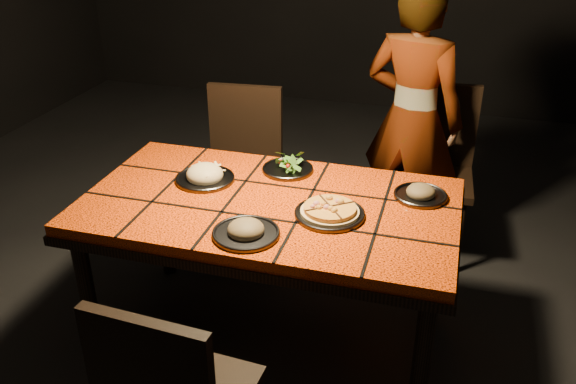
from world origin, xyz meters
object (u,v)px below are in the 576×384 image
(diner, at_px, (412,120))
(chair_far_left, at_px, (242,159))
(dining_table, at_px, (269,217))
(plate_pizza, at_px, (330,212))
(plate_pasta, at_px, (205,176))
(chair_far_right, at_px, (434,160))

(diner, bearing_deg, chair_far_left, 32.83)
(dining_table, relative_size, chair_far_left, 1.71)
(diner, bearing_deg, plate_pizza, 96.02)
(chair_far_left, xyz_separation_m, plate_pasta, (0.08, -0.70, 0.23))
(chair_far_right, bearing_deg, plate_pizza, -110.72)
(dining_table, xyz_separation_m, diner, (0.50, 1.07, 0.11))
(chair_far_right, bearing_deg, diner, 176.50)
(dining_table, relative_size, plate_pizza, 4.77)
(dining_table, height_order, plate_pasta, plate_pasta)
(dining_table, height_order, chair_far_right, chair_far_right)
(chair_far_right, height_order, diner, diner)
(diner, height_order, plate_pasta, diner)
(chair_far_right, xyz_separation_m, plate_pizza, (-0.36, -1.13, 0.21))
(diner, distance_m, plate_pasta, 1.28)
(chair_far_left, distance_m, plate_pasta, 0.74)
(chair_far_right, bearing_deg, chair_far_left, -169.19)
(chair_far_left, xyz_separation_m, chair_far_right, (1.07, 0.26, 0.01))
(plate_pizza, bearing_deg, dining_table, 168.71)
(dining_table, bearing_deg, chair_far_left, 117.76)
(chair_far_right, bearing_deg, plate_pasta, -138.46)
(dining_table, bearing_deg, chair_far_right, 59.11)
(chair_far_right, xyz_separation_m, diner, (-0.14, 0.00, 0.23))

